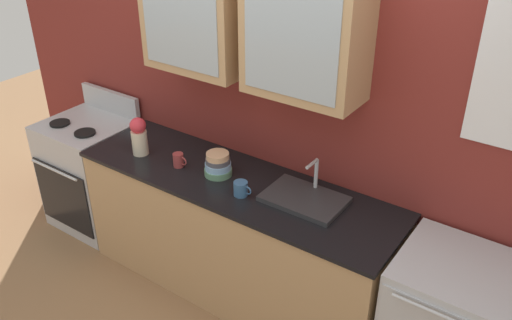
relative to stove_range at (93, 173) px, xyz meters
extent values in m
plane|color=#936B47|center=(1.44, 0.00, -0.45)|extent=(10.00, 10.00, 0.00)
cube|color=maroon|center=(1.44, 0.37, 0.94)|extent=(4.77, 0.10, 2.78)
cube|color=tan|center=(1.06, 0.16, 1.41)|extent=(0.66, 0.32, 0.70)
cube|color=#9EADB7|center=(1.06, 0.00, 1.41)|extent=(0.56, 0.01, 0.60)
cube|color=tan|center=(1.82, 0.16, 1.41)|extent=(0.66, 0.32, 0.70)
cube|color=#9EADB7|center=(1.82, 0.00, 1.41)|extent=(0.56, 0.01, 0.60)
cube|color=tan|center=(1.44, 0.00, -0.02)|extent=(2.19, 0.63, 0.87)
cube|color=black|center=(1.44, 0.00, 0.43)|extent=(2.21, 0.65, 0.03)
cube|color=silver|center=(0.00, 0.00, -0.01)|extent=(0.64, 0.60, 0.89)
cube|color=black|center=(0.00, -0.30, -0.08)|extent=(0.59, 0.01, 0.53)
cylinder|color=silver|center=(0.00, -0.33, 0.19)|extent=(0.51, 0.02, 0.02)
cube|color=silver|center=(0.00, 0.28, 0.53)|extent=(0.61, 0.04, 0.18)
cylinder|color=black|center=(-0.14, -0.11, 0.45)|extent=(0.15, 0.15, 0.02)
cylinder|color=black|center=(0.14, -0.11, 0.45)|extent=(0.16, 0.16, 0.02)
cube|color=#2D2D30|center=(1.92, 0.05, 0.45)|extent=(0.48, 0.32, 0.03)
cylinder|color=silver|center=(1.92, 0.18, 0.56)|extent=(0.02, 0.02, 0.19)
cylinder|color=silver|center=(1.92, 0.12, 0.66)|extent=(0.02, 0.12, 0.02)
cylinder|color=#669972|center=(1.31, 0.00, 0.46)|extent=(0.18, 0.18, 0.04)
cylinder|color=#8CB7E0|center=(1.31, 0.00, 0.50)|extent=(0.17, 0.17, 0.05)
cylinder|color=#4C4C54|center=(1.31, 0.00, 0.53)|extent=(0.16, 0.16, 0.05)
cylinder|color=#E0AD7F|center=(1.31, 0.00, 0.57)|extent=(0.15, 0.15, 0.05)
cylinder|color=beige|center=(0.70, -0.09, 0.52)|extent=(0.11, 0.11, 0.17)
sphere|color=#D8333F|center=(0.70, -0.09, 0.65)|extent=(0.11, 0.11, 0.11)
cylinder|color=#38608C|center=(1.57, -0.11, 0.48)|extent=(0.09, 0.09, 0.09)
torus|color=#38608C|center=(1.62, -0.11, 0.49)|extent=(0.06, 0.01, 0.06)
cylinder|color=#993838|center=(1.03, -0.07, 0.49)|extent=(0.07, 0.07, 0.09)
torus|color=#993838|center=(1.07, -0.07, 0.49)|extent=(0.06, 0.01, 0.06)
cylinder|color=silver|center=(2.88, -0.33, 0.38)|extent=(0.47, 0.02, 0.02)
camera|label=1|loc=(3.23, -2.32, 2.25)|focal=38.04mm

